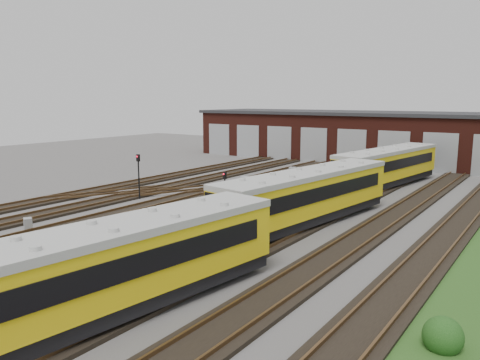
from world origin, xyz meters
The scene contains 14 objects.
ground centered at (0.00, 0.00, 0.00)m, with size 120.00×120.00×0.00m, color #484543.
track_network centered at (-0.17, 0.59, 0.11)m, with size 30.40×70.00×0.33m.
maintenance_shed centered at (-0.01, 39.97, 3.20)m, with size 51.00×12.50×6.35m.
metro_train centered at (6.00, 6.82, 1.96)m, with size 4.81×47.66×3.19m.
signal_mast_0 centered at (-8.78, 6.19, 2.32)m, with size 0.29×0.27×3.63m.
signal_mast_1 centered at (-0.27, 6.37, 1.91)m, with size 0.29×0.27×2.96m.
signal_mast_2 centered at (5.73, 17.79, 1.59)m, with size 0.23×0.22×2.47m.
signal_mast_3 centered at (5.33, 7.51, 2.01)m, with size 0.28×0.26×3.15m.
relay_cabinet_0 centered at (-7.12, -4.39, 0.45)m, with size 0.54×0.45×0.90m, color #989A9C.
relay_cabinet_1 centered at (-3.45, 22.12, 0.57)m, with size 0.68×0.57×1.14m, color #989A9C.
relay_cabinet_2 centered at (-4.25, 14.60, 0.56)m, with size 0.67×0.56×1.12m, color #989A9C.
relay_cabinet_3 centered at (6.36, 15.99, 0.49)m, with size 0.58×0.49×0.97m, color #989A9C.
relay_cabinet_4 centered at (5.67, 11.10, 0.52)m, with size 0.62×0.52×1.04m, color #989A9C.
bush_0 centered at (16.48, -4.24, 0.65)m, with size 1.30×1.30×1.30m, color #184213.
Camera 1 is at (19.15, -19.46, 8.03)m, focal length 35.00 mm.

